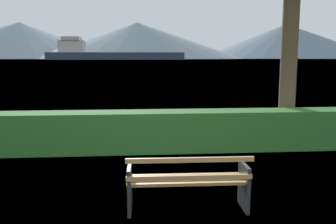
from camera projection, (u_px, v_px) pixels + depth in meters
name	position (u px, v px, depth m)	size (l,w,h in m)	color
ground_plane	(187.00, 209.00, 5.36)	(1400.00, 1400.00, 0.00)	#4C6B33
water_surface	(138.00, 60.00, 308.28)	(620.00, 620.00, 0.00)	#7A99A8
park_bench	(188.00, 182.00, 5.24)	(1.76, 0.60, 0.87)	tan
hedge_row	(168.00, 131.00, 8.67)	(12.37, 0.77, 0.95)	#2D6B28
cargo_ship_large	(105.00, 53.00, 312.93)	(116.88, 18.61, 19.22)	#2D384C
distant_hills	(139.00, 41.00, 573.35)	(749.88, 380.44, 56.84)	slate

